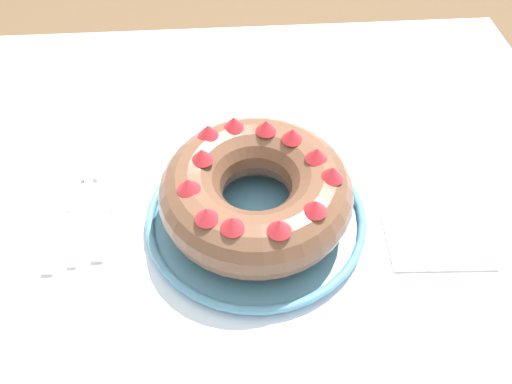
# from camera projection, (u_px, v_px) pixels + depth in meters

# --- Properties ---
(dining_table) EXTENTS (1.14, 1.04, 0.75)m
(dining_table) POSITION_uv_depth(u_px,v_px,m) (241.00, 260.00, 0.79)
(dining_table) COLOR silver
(dining_table) RESTS_ON ground_plane
(serving_dish) EXTENTS (0.31, 0.31, 0.02)m
(serving_dish) POSITION_uv_depth(u_px,v_px,m) (256.00, 216.00, 0.71)
(serving_dish) COLOR #518EB2
(serving_dish) RESTS_ON dining_table
(bundt_cake) EXTENTS (0.26, 0.26, 0.10)m
(bundt_cake) POSITION_uv_depth(u_px,v_px,m) (256.00, 191.00, 0.67)
(bundt_cake) COLOR brown
(bundt_cake) RESTS_ON serving_dish
(fork) EXTENTS (0.02, 0.22, 0.01)m
(fork) POSITION_uv_depth(u_px,v_px,m) (86.00, 195.00, 0.74)
(fork) COLOR white
(fork) RESTS_ON dining_table
(serving_knife) EXTENTS (0.02, 0.24, 0.01)m
(serving_knife) POSITION_uv_depth(u_px,v_px,m) (62.00, 214.00, 0.72)
(serving_knife) COLOR white
(serving_knife) RESTS_ON dining_table
(cake_knife) EXTENTS (0.02, 0.20, 0.01)m
(cake_knife) POSITION_uv_depth(u_px,v_px,m) (105.00, 212.00, 0.72)
(cake_knife) COLOR white
(cake_knife) RESTS_ON dining_table
(napkin) EXTENTS (0.15, 0.11, 0.00)m
(napkin) POSITION_uv_depth(u_px,v_px,m) (437.00, 241.00, 0.69)
(napkin) COLOR white
(napkin) RESTS_ON dining_table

